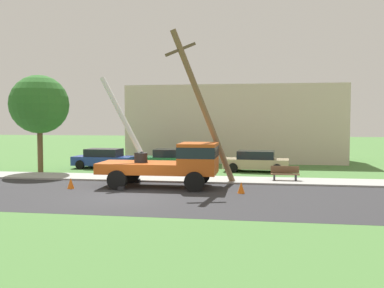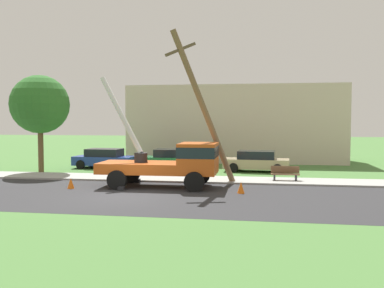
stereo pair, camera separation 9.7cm
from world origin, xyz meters
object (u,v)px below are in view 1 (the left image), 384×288
Objects in this scene: roadside_tree_near at (39,105)px; parked_sedan_tan at (256,161)px; traffic_cone_ahead at (241,188)px; parked_sedan_blue at (104,158)px; parked_sedan_green at (172,159)px; park_bench at (285,174)px; utility_truck at (174,161)px; traffic_cone_behind at (71,183)px; leaning_utility_pole at (203,106)px.

parked_sedan_tan is at bearing 10.77° from roadside_tree_near.
parked_sedan_blue is (-10.42, 9.25, 0.43)m from traffic_cone_ahead.
parked_sedan_green is 2.80× the size of park_bench.
utility_truck reaches higher than traffic_cone_ahead.
traffic_cone_ahead is at bearing -118.48° from park_bench.
traffic_cone_ahead is at bearing -0.34° from traffic_cone_behind.
traffic_cone_ahead is 11.04m from parked_sedan_green.
traffic_cone_ahead is 0.35× the size of park_bench.
parked_sedan_tan is (0.61, 8.92, 0.43)m from traffic_cone_ahead.
parked_sedan_blue is 1.00× the size of parked_sedan_green.
park_bench is at bearing 21.70° from leaning_utility_pole.
leaning_utility_pole is 5.23× the size of park_bench.
utility_truck is 12.11× the size of traffic_cone_ahead.
leaning_utility_pole is at bearing -39.54° from parked_sedan_blue.
roadside_tree_near is at bearing 162.09° from leaning_utility_pole.
park_bench is (2.30, 4.25, 0.18)m from traffic_cone_ahead.
parked_sedan_green is 9.79m from roadside_tree_near.
roadside_tree_near reaches higher than parked_sedan_blue.
utility_truck is at bearing -49.25° from parked_sedan_blue.
traffic_cone_ahead is 0.13× the size of parked_sedan_green.
leaning_utility_pole is 14.95× the size of traffic_cone_ahead.
parked_sedan_tan is at bearing -6.48° from parked_sedan_green.
utility_truck is at bearing 160.10° from traffic_cone_ahead.
traffic_cone_ahead is at bearing -60.55° from parked_sedan_green.
leaning_utility_pole reaches higher than roadside_tree_near.
park_bench is (7.73, -5.36, -0.25)m from parked_sedan_green.
utility_truck is 0.81× the size of leaning_utility_pole.
traffic_cone_behind is at bearing -50.85° from roadside_tree_near.
parked_sedan_green is (5.00, 0.36, 0.00)m from parked_sedan_blue.
roadside_tree_near is (-16.06, 1.94, 4.10)m from park_bench.
parked_sedan_tan is at bearing 66.55° from leaning_utility_pole.
utility_truck reaches higher than parked_sedan_tan.
leaning_utility_pole reaches higher than traffic_cone_ahead.
traffic_cone_behind is 9.35m from parked_sedan_blue.
traffic_cone_ahead and traffic_cone_behind have the same top height.
leaning_utility_pole is 8.05m from traffic_cone_behind.
parked_sedan_blue is at bearing 178.31° from parked_sedan_tan.
utility_truck reaches higher than parked_sedan_blue.
traffic_cone_behind is at bearing -109.23° from parked_sedan_green.
leaning_utility_pole is 6.16m from park_bench.
parked_sedan_blue is 5.94m from roadside_tree_near.
parked_sedan_blue is 0.99× the size of parked_sedan_tan.
roadside_tree_near reaches higher than parked_sedan_tan.
leaning_utility_pole is at bearing -65.70° from parked_sedan_green.
traffic_cone_behind is 0.12× the size of parked_sedan_tan.
parked_sedan_green is at bearing 102.58° from utility_truck.
leaning_utility_pole is 1.28× the size of roadside_tree_near.
leaning_utility_pole reaches higher than parked_sedan_blue.
utility_truck is 6.64m from park_bench.
leaning_utility_pole is at bearing 131.79° from traffic_cone_ahead.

